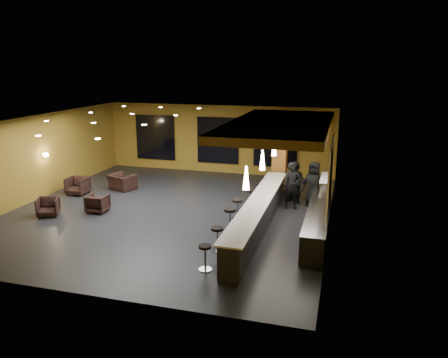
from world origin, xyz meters
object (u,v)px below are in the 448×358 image
(pendant_0, at_px, (246,178))
(staff_c, at_px, (314,184))
(pendant_1, at_px, (262,160))
(armchair_d, at_px, (122,182))
(staff_b, at_px, (296,183))
(staff_a, at_px, (292,186))
(bar_stool_1, at_px, (217,236))
(bar_counter, at_px, (258,216))
(bar_stool_4, at_px, (251,197))
(armchair_c, at_px, (78,186))
(prep_counter, at_px, (319,218))
(bar_stool_0, at_px, (205,254))
(bar_stool_2, at_px, (230,217))
(armchair_a, at_px, (48,207))
(armchair_b, at_px, (98,203))
(bar_stool_5, at_px, (258,189))
(bar_stool_3, at_px, (237,207))
(column, at_px, (280,154))
(pendant_2, at_px, (274,147))

(pendant_0, bearing_deg, staff_c, 72.69)
(pendant_1, bearing_deg, armchair_d, 158.93)
(staff_b, bearing_deg, pendant_0, -81.18)
(staff_a, height_order, bar_stool_1, staff_a)
(bar_counter, distance_m, bar_stool_4, 2.30)
(pendant_1, xyz_separation_m, staff_a, (0.81, 2.07, -1.42))
(staff_a, bearing_deg, armchair_c, 168.49)
(prep_counter, relative_size, bar_stool_0, 8.18)
(bar_stool_2, bearing_deg, bar_stool_1, -89.46)
(staff_b, bearing_deg, armchair_d, -161.04)
(prep_counter, xyz_separation_m, armchair_a, (-9.88, -1.25, -0.08))
(armchair_b, relative_size, bar_stool_5, 1.07)
(bar_stool_1, bearing_deg, bar_stool_0, -88.41)
(armchair_d, distance_m, bar_stool_1, 8.06)
(armchair_a, height_order, armchair_b, armchair_a)
(armchair_c, bearing_deg, bar_stool_4, 0.89)
(armchair_a, bearing_deg, bar_counter, -18.96)
(staff_b, bearing_deg, bar_counter, -86.71)
(armchair_c, height_order, bar_stool_2, bar_stool_2)
(bar_stool_3, xyz_separation_m, bar_stool_5, (0.24, 2.67, -0.04))
(pendant_1, height_order, armchair_c, pendant_1)
(column, distance_m, staff_c, 2.33)
(armchair_c, xyz_separation_m, bar_stool_4, (7.69, 0.19, 0.09))
(bar_counter, bearing_deg, pendant_2, 90.00)
(bar_stool_0, bearing_deg, bar_stool_5, 89.10)
(pendant_2, distance_m, armchair_d, 7.21)
(column, height_order, armchair_c, column)
(armchair_c, height_order, bar_stool_1, same)
(prep_counter, relative_size, staff_a, 3.23)
(bar_stool_3, bearing_deg, pendant_0, -71.13)
(armchair_b, relative_size, bar_stool_2, 0.88)
(pendant_1, distance_m, bar_stool_3, 2.10)
(staff_b, relative_size, armchair_a, 2.27)
(pendant_0, xyz_separation_m, pendant_1, (0.00, 2.50, 0.00))
(pendant_2, distance_m, staff_b, 1.74)
(armchair_a, distance_m, bar_stool_1, 7.17)
(prep_counter, bearing_deg, column, 116.00)
(armchair_a, distance_m, armchair_b, 1.79)
(pendant_1, distance_m, staff_c, 3.40)
(pendant_1, relative_size, bar_stool_3, 0.91)
(pendant_0, bearing_deg, column, 90.00)
(staff_a, distance_m, bar_stool_3, 2.55)
(armchair_a, xyz_separation_m, armchair_c, (-0.55, 2.74, 0.04))
(column, relative_size, bar_stool_5, 4.90)
(bar_counter, xyz_separation_m, bar_stool_0, (-0.81, -3.41, -0.03))
(armchair_b, bearing_deg, bar_counter, 175.13)
(staff_b, relative_size, armchair_c, 2.06)
(bar_stool_1, bearing_deg, bar_stool_3, 91.88)
(column, xyz_separation_m, staff_a, (0.81, -2.03, -0.82))
(armchair_d, relative_size, bar_stool_4, 1.47)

